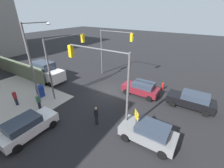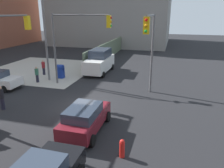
# 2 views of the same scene
# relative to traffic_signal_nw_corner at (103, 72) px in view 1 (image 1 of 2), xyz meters

# --- Properties ---
(ground_plane) EXTENTS (120.00, 120.00, 0.00)m
(ground_plane) POSITION_rel_traffic_signal_nw_corner_xyz_m (2.29, -4.50, -4.65)
(ground_plane) COLOR black
(construction_fence) EXTENTS (21.48, 0.12, 2.40)m
(construction_fence) POSITION_rel_traffic_signal_nw_corner_xyz_m (21.03, -1.30, -3.45)
(construction_fence) COLOR #607056
(construction_fence) RESTS_ON ground
(traffic_signal_nw_corner) EXTENTS (5.77, 0.36, 6.50)m
(traffic_signal_nw_corner) POSITION_rel_traffic_signal_nw_corner_xyz_m (0.00, 0.00, 0.00)
(traffic_signal_nw_corner) COLOR #59595B
(traffic_signal_nw_corner) RESTS_ON ground
(traffic_signal_se_corner) EXTENTS (5.14, 0.36, 6.50)m
(traffic_signal_se_corner) POSITION_rel_traffic_signal_nw_corner_xyz_m (4.84, -9.00, -0.04)
(traffic_signal_se_corner) COLOR #59595B
(traffic_signal_se_corner) RESTS_ON ground
(traffic_signal_ne_corner) EXTENTS (0.36, 5.64, 6.50)m
(traffic_signal_ne_corner) POSITION_rel_traffic_signal_nw_corner_xyz_m (6.79, -2.16, -0.01)
(traffic_signal_ne_corner) COLOR #59595B
(traffic_signal_ne_corner) RESTS_ON ground
(street_lamp_corner) EXTENTS (0.71, 2.66, 8.00)m
(street_lamp_corner) POSITION_rel_traffic_signal_nw_corner_xyz_m (7.44, 0.93, 0.05)
(street_lamp_corner) COLOR slate
(street_lamp_corner) RESTS_ON ground
(warning_sign_two_way) EXTENTS (0.48, 0.48, 2.40)m
(warning_sign_two_way) POSITION_rel_traffic_signal_nw_corner_xyz_m (-3.11, 0.21, -3.01)
(warning_sign_two_way) COLOR #4C4C4C
(warning_sign_two_way) RESTS_ON ground
(mailbox_blue) EXTENTS (0.56, 0.64, 1.43)m
(mailbox_blue) POSITION_rel_traffic_signal_nw_corner_xyz_m (8.49, 0.50, -3.88)
(mailbox_blue) COLOR navy
(mailbox_blue) RESTS_ON ground
(fire_hydrant) EXTENTS (0.26, 0.26, 0.94)m
(fire_hydrant) POSITION_rel_traffic_signal_nw_corner_xyz_m (-2.71, -8.70, -4.16)
(fire_hydrant) COLOR red
(fire_hydrant) RESTS_ON ground
(sedan_black) EXTENTS (4.38, 2.02, 1.62)m
(sedan_black) POSITION_rel_traffic_signal_nw_corner_xyz_m (-6.16, -6.44, -3.80)
(sedan_black) COLOR black
(sedan_black) RESTS_ON ground
(sedan_white) EXTENTS (2.02, 4.32, 1.62)m
(sedan_white) POSITION_rel_traffic_signal_nw_corner_xyz_m (3.99, 4.60, -3.80)
(sedan_white) COLOR white
(sedan_white) RESTS_ON ground
(coupe_maroon) EXTENTS (4.13, 2.02, 1.62)m
(coupe_maroon) POSITION_rel_traffic_signal_nw_corner_xyz_m (-0.94, -6.11, -3.81)
(coupe_maroon) COLOR maroon
(coupe_maroon) RESTS_ON ground
(hatchback_gray) EXTENTS (4.06, 2.02, 1.62)m
(hatchback_gray) POSITION_rel_traffic_signal_nw_corner_xyz_m (-4.15, 0.15, -3.81)
(hatchback_gray) COLOR slate
(hatchback_gray) RESTS_ON ground
(van_white_delivery) EXTENTS (5.40, 2.32, 2.62)m
(van_white_delivery) POSITION_rel_traffic_signal_nw_corner_xyz_m (11.74, -2.70, -3.37)
(van_white_delivery) COLOR white
(van_white_delivery) RESTS_ON ground
(pedestrian_crossing) EXTENTS (0.36, 0.36, 1.73)m
(pedestrian_crossing) POSITION_rel_traffic_signal_nw_corner_xyz_m (0.29, 0.70, -3.75)
(pedestrian_crossing) COLOR black
(pedestrian_crossing) RESTS_ON ground
(pedestrian_waiting) EXTENTS (0.36, 0.36, 1.58)m
(pedestrian_waiting) POSITION_rel_traffic_signal_nw_corner_xyz_m (6.49, 2.00, -3.83)
(pedestrian_waiting) COLOR #2D664C
(pedestrian_waiting) RESTS_ON ground
(pedestrian_walking_north) EXTENTS (0.36, 0.36, 1.66)m
(pedestrian_walking_north) POSITION_rel_traffic_signal_nw_corner_xyz_m (9.09, 2.90, -3.79)
(pedestrian_walking_north) COLOR maroon
(pedestrian_walking_north) RESTS_ON ground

